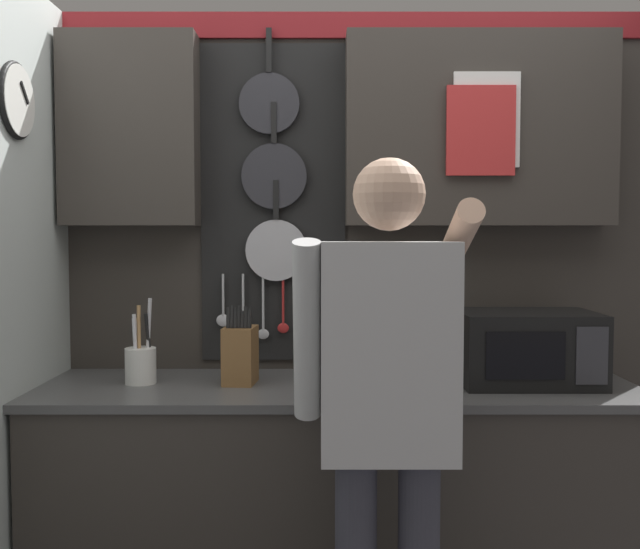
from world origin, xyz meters
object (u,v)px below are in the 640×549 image
object	(u,v)px
utensil_crock	(143,362)
person	(390,396)
knife_block	(242,354)
microwave	(529,348)

from	to	relation	value
utensil_crock	person	xyz separation A→B (m)	(0.85, -0.59, 0.01)
person	knife_block	bearing A→B (deg)	129.72
person	utensil_crock	bearing A→B (deg)	145.43
microwave	utensil_crock	size ratio (longest dim) A/B	1.58
knife_block	utensil_crock	xyz separation A→B (m)	(-0.37, 0.00, -0.03)
microwave	person	bearing A→B (deg)	-134.04
microwave	utensil_crock	distance (m)	1.42
utensil_crock	person	distance (m)	1.03
microwave	utensil_crock	world-z (taller)	utensil_crock
utensil_crock	person	bearing A→B (deg)	-34.57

